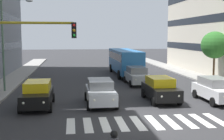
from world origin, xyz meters
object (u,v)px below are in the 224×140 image
Objects in this scene: street_lamp_right at (7,35)px; street_tree_2 at (215,45)px; car_row2_0 at (137,75)px; traffic_light_gantry at (5,56)px; car_0 at (216,89)px; car_2 at (100,92)px; car_3 at (38,94)px; bus_behind_traffic at (125,60)px; car_1 at (160,89)px.

street_tree_2 is at bearing -170.83° from street_lamp_right.
car_row2_0 is 12.29m from street_lamp_right.
car_row2_0 is 16.51m from traffic_light_gantry.
traffic_light_gantry is (13.26, 5.13, 2.86)m from car_0.
car_2 is at bearing -133.54° from traffic_light_gantry.
street_lamp_right is at bearing -62.70° from car_3.
bus_behind_traffic reaches higher than car_3.
street_tree_2 is (-16.56, -8.82, 2.87)m from car_3.
street_tree_2 is (-17.44, -13.91, 0.01)m from traffic_light_gantry.
car_1 is at bearing 45.06° from street_tree_2.
car_2 is 1.00× the size of car_3.
traffic_light_gantry is at bearing 100.80° from street_lamp_right.
car_2 is 1.00× the size of car_row2_0.
car_row2_0 is at bearing 89.24° from bus_behind_traffic.
car_2 is 9.74m from street_lamp_right.
car_row2_0 is (0.10, -7.44, 0.00)m from car_1.
street_lamp_right is (15.31, -5.63, 3.85)m from car_0.
car_0 is at bearing 64.54° from street_tree_2.
street_tree_2 reaches higher than car_2.
street_lamp_right is 19.76m from street_tree_2.
street_tree_2 is at bearing -134.94° from car_1.
street_tree_2 is at bearing -145.22° from car_2.
car_1 is at bearing -148.03° from traffic_light_gantry.
bus_behind_traffic is at bearing -139.49° from street_lamp_right.
street_lamp_right is (2.93, -5.67, 3.85)m from car_3.
car_2 is at bearing -177.23° from car_3.
car_0 is 1.00× the size of car_1.
car_2 is at bearing -1.13° from car_0.
car_1 is 8.59m from car_3.
bus_behind_traffic reaches higher than car_2.
traffic_light_gantry is 22.30m from street_tree_2.
car_0 is 8.23m from car_2.
car_2 is 15.93m from bus_behind_traffic.
street_lamp_right is at bearing -37.69° from car_2.
street_lamp_right reaches higher than traffic_light_gantry.
car_3 is at bearing 61.08° from bus_behind_traffic.
car_3 is at bearing 5.31° from car_1.
car_0 is at bearing 168.84° from car_1.
car_1 is 0.89× the size of street_tree_2.
street_lamp_right reaches higher than car_row2_0.
street_tree_2 is (-19.49, -3.15, -0.98)m from street_lamp_right.
bus_behind_traffic is at bearing -114.62° from traffic_light_gantry.
bus_behind_traffic reaches higher than car_0.
bus_behind_traffic is 10.59m from street_tree_2.
car_0 and car_1 have the same top height.
car_row2_0 is at bearing -125.01° from traffic_light_gantry.
car_0 and car_3 have the same top height.
bus_behind_traffic is at bearing -106.06° from car_2.
car_3 is at bearing 2.77° from car_2.
car_3 is 17.71m from bus_behind_traffic.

